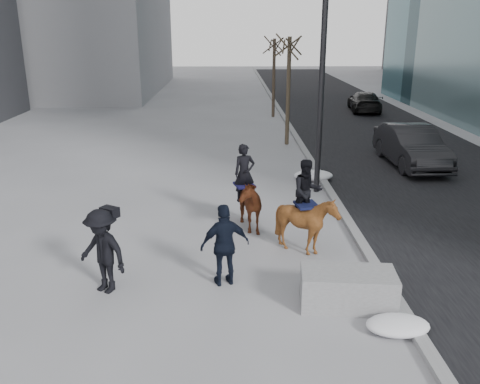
{
  "coord_description": "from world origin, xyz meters",
  "views": [
    {
      "loc": [
        -0.25,
        -9.93,
        5.15
      ],
      "look_at": [
        0.0,
        1.2,
        1.5
      ],
      "focal_mm": 38.0,
      "sensor_mm": 36.0,
      "label": 1
    }
  ],
  "objects_px": {
    "mounted_left": "(245,198)",
    "mounted_right": "(307,217)",
    "planter": "(348,289)",
    "car_near": "(411,146)"
  },
  "relations": [
    {
      "from": "mounted_left",
      "to": "mounted_right",
      "type": "bearing_deg",
      "value": -48.24
    },
    {
      "from": "planter",
      "to": "car_near",
      "type": "height_order",
      "value": "car_near"
    },
    {
      "from": "planter",
      "to": "mounted_left",
      "type": "distance_m",
      "value": 4.47
    },
    {
      "from": "mounted_left",
      "to": "car_near",
      "type": "bearing_deg",
      "value": 43.37
    },
    {
      "from": "planter",
      "to": "mounted_right",
      "type": "relative_size",
      "value": 0.8
    },
    {
      "from": "mounted_left",
      "to": "mounted_right",
      "type": "relative_size",
      "value": 1.0
    },
    {
      "from": "planter",
      "to": "mounted_left",
      "type": "height_order",
      "value": "mounted_left"
    },
    {
      "from": "mounted_left",
      "to": "planter",
      "type": "bearing_deg",
      "value": -65.29
    },
    {
      "from": "mounted_left",
      "to": "mounted_right",
      "type": "height_order",
      "value": "mounted_left"
    },
    {
      "from": "mounted_left",
      "to": "mounted_right",
      "type": "distance_m",
      "value": 2.12
    }
  ]
}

